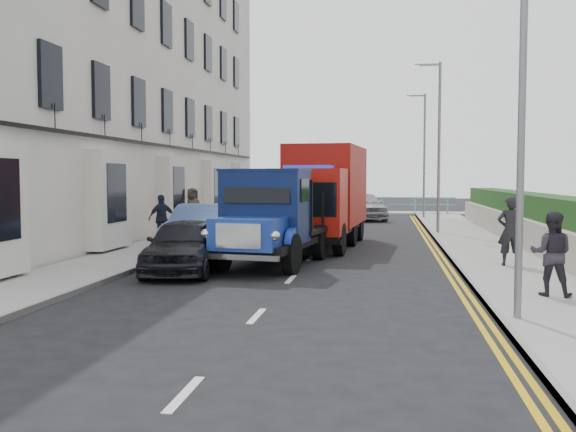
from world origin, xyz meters
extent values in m
plane|color=black|center=(0.00, 0.00, 0.00)|extent=(120.00, 120.00, 0.00)
cube|color=gray|center=(-5.20, 9.00, 0.06)|extent=(2.40, 38.00, 0.12)
cube|color=gray|center=(5.30, 9.00, 0.06)|extent=(2.60, 38.00, 0.12)
cube|color=gray|center=(0.00, 29.00, 0.06)|extent=(30.00, 2.50, 0.12)
plane|color=slate|center=(0.00, 60.00, 0.00)|extent=(120.00, 120.00, 0.00)
cube|color=silver|center=(-9.50, 13.00, 7.00)|extent=(6.00, 30.00, 14.00)
cube|color=black|center=(-6.35, 13.00, 3.60)|extent=(0.12, 28.00, 0.10)
cube|color=#B2AD9E|center=(6.60, 9.00, 0.55)|extent=(0.30, 28.00, 1.00)
cube|color=#154217|center=(7.30, 9.00, 0.95)|extent=(1.20, 28.00, 1.70)
cube|color=#59B2A5|center=(0.00, 28.20, 1.08)|extent=(13.00, 0.08, 0.06)
cube|color=#59B2A5|center=(0.00, 28.20, 0.65)|extent=(13.00, 0.06, 0.05)
cylinder|color=slate|center=(4.30, -2.00, 3.50)|extent=(0.12, 0.12, 7.00)
cylinder|color=slate|center=(4.30, 14.00, 3.50)|extent=(0.12, 0.12, 7.00)
cube|color=slate|center=(3.80, 14.00, 6.90)|extent=(1.00, 0.08, 0.08)
cube|color=beige|center=(3.30, 14.00, 6.78)|extent=(0.35, 0.18, 0.18)
cylinder|color=slate|center=(4.30, 24.00, 3.50)|extent=(0.12, 0.12, 7.00)
cube|color=slate|center=(3.80, 24.00, 6.90)|extent=(1.00, 0.08, 0.08)
cube|color=beige|center=(3.30, 24.00, 6.78)|extent=(0.35, 0.18, 0.18)
cylinder|color=black|center=(-1.92, 3.00, 0.51)|extent=(0.41, 1.04, 1.01)
cylinder|color=black|center=(-0.09, 2.74, 0.51)|extent=(0.41, 1.04, 1.01)
cylinder|color=black|center=(-1.51, 5.92, 0.51)|extent=(0.41, 1.04, 1.01)
cylinder|color=black|center=(0.32, 5.66, 0.51)|extent=(0.41, 1.04, 1.01)
cube|color=black|center=(-0.80, 4.33, 0.65)|extent=(2.68, 5.28, 0.19)
cube|color=navy|center=(-1.07, 2.40, 1.03)|extent=(1.81, 1.58, 0.76)
cube|color=silver|center=(-1.17, 1.70, 1.03)|extent=(1.11, 0.24, 0.58)
cube|color=#0C1841|center=(-0.90, 3.60, 1.63)|extent=(2.26, 1.54, 1.84)
cube|color=black|center=(-0.63, 5.58, 0.89)|extent=(2.60, 3.23, 0.13)
cylinder|color=black|center=(-1.10, 6.79, 0.50)|extent=(0.37, 1.02, 1.00)
cylinder|color=black|center=(0.81, 6.64, 0.50)|extent=(0.37, 1.02, 1.00)
cylinder|color=black|center=(-0.88, 9.61, 0.50)|extent=(0.37, 1.02, 1.00)
cylinder|color=black|center=(1.03, 9.46, 0.50)|extent=(0.37, 1.02, 1.00)
cylinder|color=black|center=(-0.72, 11.61, 0.50)|extent=(0.37, 1.02, 1.00)
cylinder|color=black|center=(1.19, 11.46, 0.50)|extent=(0.37, 1.02, 1.00)
cube|color=black|center=(0.04, 9.08, 0.68)|extent=(2.59, 6.52, 0.23)
cube|color=#9C130B|center=(-0.15, 6.72, 1.64)|extent=(2.32, 1.90, 2.00)
cube|color=black|center=(-0.21, 5.88, 1.73)|extent=(2.00, 0.23, 1.00)
cube|color=maroon|center=(0.12, 10.08, 2.10)|extent=(2.64, 4.90, 2.73)
imported|color=black|center=(-2.79, 2.66, 0.69)|extent=(2.10, 4.20, 1.37)
imported|color=#5C7FC6|center=(-3.60, 7.00, 0.76)|extent=(1.80, 4.67, 1.52)
imported|color=#9A999D|center=(-2.60, 15.54, 0.68)|extent=(2.26, 4.85, 1.37)
imported|color=black|center=(-2.69, 22.53, 0.70)|extent=(3.68, 5.52, 1.41)
imported|color=#A9A8AD|center=(0.95, 23.06, 0.79)|extent=(3.13, 4.98, 1.58)
imported|color=black|center=(5.34, 4.30, 1.01)|extent=(0.67, 0.46, 1.79)
imported|color=#2C2730|center=(5.32, 0.10, 0.93)|extent=(0.92, 0.80, 1.62)
imported|color=#1A232F|center=(-5.50, 8.60, 0.95)|extent=(0.99, 0.95, 1.66)
imported|color=#3E342D|center=(-5.88, 13.42, 1.03)|extent=(1.05, 1.01, 1.81)
camera|label=1|loc=(2.17, -12.68, 2.40)|focal=40.00mm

